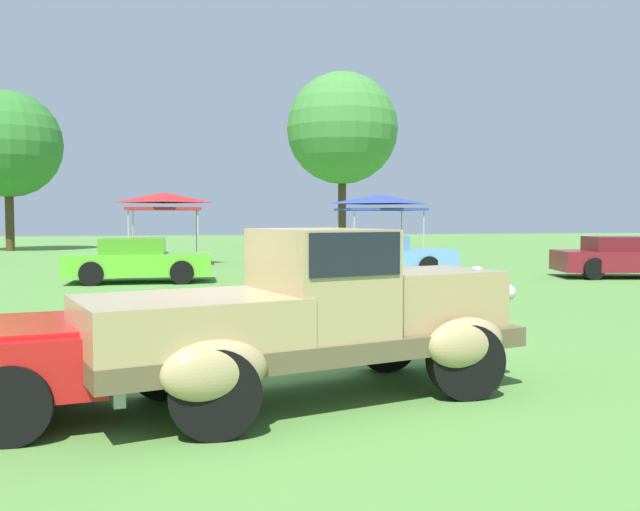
% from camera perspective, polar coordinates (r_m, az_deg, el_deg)
% --- Properties ---
extents(ground_plane, '(120.00, 120.00, 0.00)m').
position_cam_1_polar(ground_plane, '(7.61, -3.83, -10.65)').
color(ground_plane, '#568C3D').
extents(feature_pickup_truck, '(4.63, 2.77, 1.70)m').
position_cam_1_polar(feature_pickup_truck, '(6.94, -0.62, -4.71)').
color(feature_pickup_truck, brown).
rests_on(feature_pickup_truck, ground_plane).
extents(show_car_lime, '(3.89, 1.76, 1.22)m').
position_cam_1_polar(show_car_lime, '(19.80, -14.69, -0.42)').
color(show_car_lime, '#60C62D').
rests_on(show_car_lime, ground_plane).
extents(show_car_skyblue, '(4.79, 2.40, 1.22)m').
position_cam_1_polar(show_car_skyblue, '(21.44, 4.79, -0.05)').
color(show_car_skyblue, '#669EDB').
rests_on(show_car_skyblue, ground_plane).
extents(show_car_burgundy, '(4.08, 2.44, 1.22)m').
position_cam_1_polar(show_car_burgundy, '(22.49, 23.45, -0.16)').
color(show_car_burgundy, maroon).
rests_on(show_car_burgundy, ground_plane).
extents(canopy_tent_center_field, '(2.68, 2.68, 2.71)m').
position_cam_1_polar(canopy_tent_center_field, '(26.55, -12.64, 4.45)').
color(canopy_tent_center_field, '#B7B7BC').
rests_on(canopy_tent_center_field, ground_plane).
extents(canopy_tent_right_field, '(3.16, 3.16, 2.71)m').
position_cam_1_polar(canopy_tent_right_field, '(28.82, 4.88, 4.42)').
color(canopy_tent_right_field, '#B7B7BC').
rests_on(canopy_tent_right_field, ground_plane).
extents(treeline_mid_left, '(5.53, 5.53, 8.34)m').
position_cam_1_polar(treeline_mid_left, '(40.14, -24.17, 8.29)').
color(treeline_mid_left, '#47331E').
rests_on(treeline_mid_left, ground_plane).
extents(treeline_center, '(6.03, 6.03, 9.60)m').
position_cam_1_polar(treeline_center, '(38.39, 1.83, 10.33)').
color(treeline_center, '#47331E').
rests_on(treeline_center, ground_plane).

